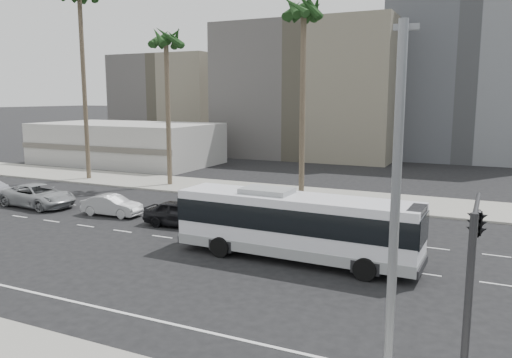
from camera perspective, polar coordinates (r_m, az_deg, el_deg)
The scene contains 15 objects.
ground at distance 27.78m, azimuth -0.32°, elevation -7.99°, with size 700.00×700.00×0.00m, color black.
sidewalk_north at distance 41.86m, azimuth 8.89°, elevation -2.10°, with size 120.00×7.00×0.15m, color gray.
commercial_low at distance 65.15m, azimuth -14.41°, elevation 3.91°, with size 22.00×12.16×5.00m.
midrise_beige_west at distance 72.82m, azimuth 6.58°, elevation 9.80°, with size 24.00×18.00×18.00m, color #5B5751.
midrise_gray_center at distance 76.15m, azimuth 23.17°, elevation 12.11°, with size 20.00×20.00×26.00m, color #52545A.
midrise_beige_far at distance 88.96m, azimuth -8.60°, elevation 8.68°, with size 18.00×16.00×15.00m, color #5B5751.
civic_tower at distance 275.96m, azimuth 23.15°, elevation 14.90°, with size 42.00×42.00×129.00m.
city_bus at distance 25.75m, azimuth 4.47°, elevation -5.06°, with size 12.55×3.11×3.59m.
car_a at distance 32.82m, azimuth -8.47°, elevation -3.89°, with size 4.89×1.97×1.66m, color black.
car_b at distance 36.84m, azimuth -15.92°, elevation -2.88°, with size 4.38×1.53×1.44m, color #A1A2A4.
car_c at distance 41.63m, azimuth -23.34°, elevation -1.72°, with size 6.18×2.85×1.72m, color gray.
streetlight_corner at distance 12.29m, azimuth 15.50°, elevation -2.21°, with size 1.24×4.88×10.37m.
traffic_signal at distance 15.20m, azimuth 23.58°, elevation -4.92°, with size 2.58×3.38×5.66m.
palm_near at distance 40.51m, azimuth 5.42°, elevation 17.96°, with size 4.72×4.72×15.89m.
palm_mid at distance 47.61m, azimuth -10.11°, elevation 14.88°, with size 4.68×4.68×14.47m.
Camera 1 is at (11.47, -23.93, 8.24)m, focal length 35.49 mm.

